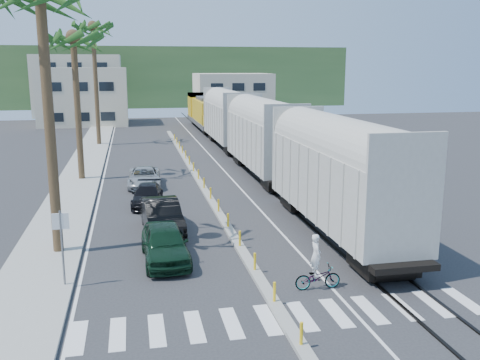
% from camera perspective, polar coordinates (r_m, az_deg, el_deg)
% --- Properties ---
extents(ground, '(140.00, 140.00, 0.00)m').
position_cam_1_polar(ground, '(19.99, 2.91, -11.99)').
color(ground, '#28282B').
rests_on(ground, ground).
extents(sidewalk, '(3.00, 90.00, 0.15)m').
position_cam_1_polar(sidewalk, '(43.60, -16.45, 0.88)').
color(sidewalk, gray).
rests_on(sidewalk, ground).
extents(rails, '(1.56, 100.00, 0.06)m').
position_cam_1_polar(rails, '(47.37, 0.35, 2.17)').
color(rails, black).
rests_on(rails, ground).
extents(median, '(0.45, 60.00, 0.85)m').
position_cam_1_polar(median, '(38.76, -4.44, 0.01)').
color(median, gray).
rests_on(median, ground).
extents(crosswalk, '(14.00, 2.20, 0.01)m').
position_cam_1_polar(crosswalk, '(18.25, 4.52, -14.46)').
color(crosswalk, silver).
rests_on(crosswalk, ground).
extents(lane_markings, '(9.42, 90.00, 0.01)m').
position_cam_1_polar(lane_markings, '(43.51, -8.09, 1.14)').
color(lane_markings, silver).
rests_on(lane_markings, ground).
extents(freight_train, '(3.00, 60.94, 5.85)m').
position_cam_1_polar(freight_train, '(45.69, 0.69, 5.45)').
color(freight_train, '#A9A79B').
rests_on(freight_train, ground).
extents(palm_trees, '(3.50, 37.20, 13.75)m').
position_cam_1_polar(palm_trees, '(40.61, -17.05, 15.29)').
color(palm_trees, brown).
rests_on(palm_trees, ground).
extents(street_sign, '(0.60, 0.08, 3.00)m').
position_cam_1_polar(street_sign, '(20.78, -18.50, -5.86)').
color(street_sign, slate).
rests_on(street_sign, ground).
extents(buildings, '(38.00, 27.00, 10.00)m').
position_cam_1_polar(buildings, '(89.42, -12.86, 9.31)').
color(buildings, beige).
rests_on(buildings, ground).
extents(hillside, '(80.00, 20.00, 12.00)m').
position_cam_1_polar(hillside, '(117.78, -9.47, 10.83)').
color(hillside, '#385628').
rests_on(hillside, ground).
extents(car_lead, '(2.18, 4.77, 1.58)m').
position_cam_1_polar(car_lead, '(23.02, -8.02, -6.69)').
color(car_lead, black).
rests_on(car_lead, ground).
extents(car_second, '(2.49, 5.21, 1.63)m').
position_cam_1_polar(car_second, '(27.02, -8.34, -3.82)').
color(car_second, black).
rests_on(car_second, ground).
extents(car_third, '(2.59, 4.57, 1.22)m').
position_cam_1_polar(car_third, '(32.30, -9.84, -1.62)').
color(car_third, black).
rests_on(car_third, ground).
extents(car_rear, '(2.57, 4.93, 1.32)m').
position_cam_1_polar(car_rear, '(37.39, -10.18, 0.31)').
color(car_rear, '#AEB1B4').
rests_on(car_rear, ground).
extents(cyclist, '(0.70, 1.74, 2.14)m').
position_cam_1_polar(cyclist, '(20.28, 8.23, -9.62)').
color(cyclist, '#9EA0A5').
rests_on(cyclist, ground).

